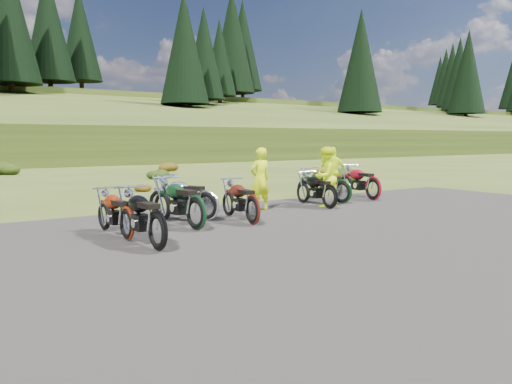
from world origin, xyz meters
TOP-DOWN VIEW (x-y plane):
  - ground at (0.00, 0.00)m, footprint 300.00×300.00m
  - gravel_pad at (0.00, -2.00)m, footprint 20.00×12.00m
  - hill_slope at (0.00, 50.00)m, footprint 300.00×45.97m
  - conifer_23 at (3.00, 62.00)m, footprint 7.48×7.48m
  - conifer_24 at (9.00, 68.00)m, footprint 7.04×7.04m
  - conifer_25 at (15.00, 74.00)m, footprint 6.60×6.60m
  - conifer_26 at (21.00, 49.00)m, footprint 6.16×6.16m
  - conifer_27 at (27.00, 55.00)m, footprint 5.72×5.72m
  - conifer_28 at (33.00, 61.00)m, footprint 5.28×5.28m
  - conifer_29 at (39.00, 67.00)m, footprint 7.92×7.92m
  - conifer_30 at (45.00, 73.00)m, footprint 7.48×7.48m
  - conifer_31 at (51.00, 48.00)m, footprint 7.04×7.04m
  - conifer_32 at (57.00, 54.00)m, footprint 6.60×6.60m
  - conifer_33 at (63.00, 60.00)m, footprint 6.16×6.16m
  - conifer_34 at (69.00, 66.00)m, footprint 5.72×5.72m
  - conifer_35 at (75.00, 72.00)m, footprint 5.28×5.28m
  - conifer_36 at (81.00, 78.00)m, footprint 7.92×7.92m
  - conifer_37 at (87.00, 53.00)m, footprint 7.48×7.48m
  - conifer_38 at (93.00, 59.00)m, footprint 7.04×7.04m
  - conifer_39 at (99.00, 65.00)m, footprint 6.60×6.60m
  - conifer_40 at (105.00, 71.00)m, footprint 6.16×6.16m
  - conifer_41 at (111.00, 77.00)m, footprint 5.72×5.72m
  - shrub_3 at (-3.30, 21.90)m, footprint 1.56×1.56m
  - shrub_4 at (-0.40, 9.20)m, footprint 0.77×0.77m
  - shrub_5 at (2.50, 14.50)m, footprint 1.03×1.03m
  - shrub_6 at (5.40, 19.80)m, footprint 1.30×1.30m
  - shrub_7 at (8.30, 7.10)m, footprint 1.56×1.56m
  - shrub_8 at (11.20, 12.40)m, footprint 0.77×0.77m
  - motorcycle_0 at (-3.96, -0.78)m, footprint 0.78×2.12m
  - motorcycle_1 at (-4.10, 0.41)m, footprint 0.71×1.92m
  - motorcycle_2 at (-2.48, 0.64)m, footprint 0.94×2.22m
  - motorcycle_3 at (-1.69, 1.64)m, footprint 1.62×2.18m
  - motorcycle_4 at (-1.08, 0.52)m, footprint 0.87×2.04m
  - motorcycle_5 at (2.19, 1.48)m, footprint 0.81×2.01m
  - motorcycle_6 at (4.69, 2.16)m, footprint 0.99×2.24m
  - motorcycle_7 at (3.29, 2.15)m, footprint 1.13×2.19m
  - person_middle at (0.38, 2.33)m, footprint 0.64×0.43m
  - person_right_a at (2.34, 1.85)m, footprint 0.99×0.86m
  - person_right_b at (4.52, 3.87)m, footprint 1.05×0.89m

SIDE VIEW (x-z plane):
  - ground at x=0.00m, z-range 0.00..0.00m
  - gravel_pad at x=0.00m, z-range -0.02..0.02m
  - hill_slope at x=0.00m, z-range -4.69..4.69m
  - motorcycle_0 at x=-3.96m, z-range -0.55..0.55m
  - motorcycle_1 at x=-4.10m, z-range -0.49..0.49m
  - motorcycle_2 at x=-2.48m, z-range -0.57..0.57m
  - motorcycle_3 at x=-1.69m, z-range -0.55..0.55m
  - motorcycle_4 at x=-1.08m, z-range -0.52..0.52m
  - motorcycle_5 at x=2.19m, z-range -0.51..0.51m
  - motorcycle_6 at x=4.69m, z-range -0.57..0.57m
  - motorcycle_7 at x=3.29m, z-range -0.55..0.55m
  - shrub_4 at x=-0.40m, z-range 0.00..0.45m
  - shrub_8 at x=11.20m, z-range 0.00..0.45m
  - shrub_5 at x=2.50m, z-range 0.00..0.61m
  - shrub_6 at x=5.40m, z-range 0.00..0.77m
  - shrub_3 at x=-3.30m, z-range 0.00..0.92m
  - shrub_7 at x=8.30m, z-range 0.00..0.92m
  - person_right_b at x=4.52m, z-range 0.00..1.69m
  - person_middle at x=0.38m, z-range 0.00..1.74m
  - person_right_a at x=2.34m, z-range 0.00..1.75m
  - conifer_26 at x=21.00m, z-range 5.37..21.37m
  - conifer_27 at x=27.00m, z-range 6.56..21.56m
  - conifer_31 at x=51.00m, z-range 5.18..23.18m
  - conifer_28 at x=33.00m, z-range 7.76..21.76m
  - conifer_32 at x=57.00m, z-range 6.37..23.37m
  - conifer_33 at x=63.00m, z-range 7.56..23.56m
  - conifer_37 at x=87.00m, z-range 6.17..25.17m
  - conifer_34 at x=69.00m, z-range 8.76..23.76m
  - conifer_38 at x=93.00m, z-range 7.37..25.37m
  - conifer_35 at x=75.00m, z-range 9.95..23.95m
  - conifer_39 at x=99.00m, z-range 8.56..25.56m
  - conifer_23 at x=3.00m, z-range 7.97..26.97m
  - conifer_41 at x=111.00m, z-range 10.15..25.15m
  - conifer_40 at x=105.00m, z-range 9.76..25.76m
  - conifer_24 at x=9.00m, z-range 9.16..27.16m
  - conifer_25 at x=15.00m, z-range 10.16..27.16m
  - conifer_29 at x=39.00m, z-range 8.97..28.97m
  - conifer_30 at x=45.00m, z-range 10.16..29.16m
  - conifer_36 at x=81.00m, z-range 10.16..30.16m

